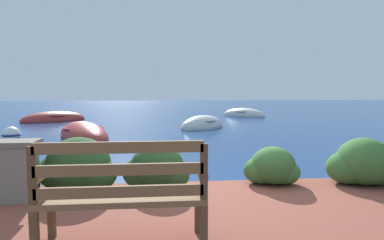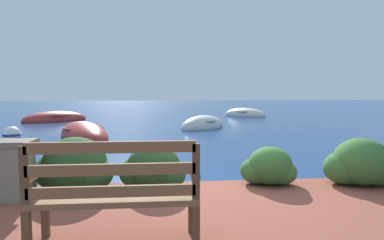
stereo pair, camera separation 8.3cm
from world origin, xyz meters
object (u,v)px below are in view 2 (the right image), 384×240
(park_bench, at_px, (115,191))
(rowboat_mid, at_px, (203,126))
(rowboat_outer, at_px, (245,115))
(rowboat_nearest, at_px, (84,135))
(rowboat_far, at_px, (55,120))
(mooring_buoy, at_px, (12,135))

(park_bench, height_order, rowboat_mid, park_bench)
(rowboat_outer, bearing_deg, rowboat_nearest, -93.53)
(park_bench, bearing_deg, rowboat_outer, 77.05)
(rowboat_far, relative_size, rowboat_outer, 1.25)
(mooring_buoy, bearing_deg, rowboat_outer, 38.38)
(rowboat_far, height_order, mooring_buoy, rowboat_far)
(rowboat_nearest, xyz_separation_m, rowboat_outer, (7.11, 7.64, -0.00))
(rowboat_mid, height_order, mooring_buoy, rowboat_mid)
(rowboat_nearest, bearing_deg, rowboat_outer, -69.10)
(rowboat_mid, distance_m, rowboat_far, 7.57)
(rowboat_nearest, xyz_separation_m, rowboat_mid, (4.09, 2.25, 0.00))
(rowboat_far, relative_size, mooring_buoy, 5.57)
(park_bench, distance_m, rowboat_outer, 16.65)
(park_bench, relative_size, rowboat_mid, 0.59)
(park_bench, bearing_deg, rowboat_nearest, 108.89)
(rowboat_mid, xyz_separation_m, rowboat_far, (-6.71, 3.50, -0.00))
(rowboat_nearest, relative_size, rowboat_outer, 1.37)
(rowboat_nearest, relative_size, mooring_buoy, 6.15)
(rowboat_outer, relative_size, mooring_buoy, 4.47)
(rowboat_mid, bearing_deg, rowboat_far, -71.51)
(rowboat_mid, xyz_separation_m, mooring_buoy, (-6.36, -2.04, 0.02))
(rowboat_nearest, distance_m, mooring_buoy, 2.28)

